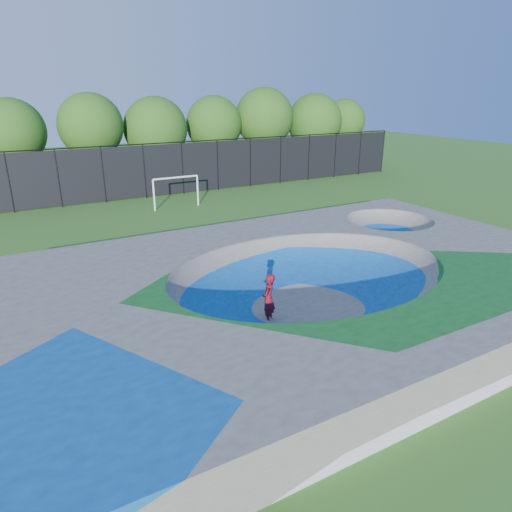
{
  "coord_description": "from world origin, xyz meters",
  "views": [
    {
      "loc": [
        -9.57,
        -12.74,
        7.67
      ],
      "look_at": [
        -0.65,
        3.0,
        1.1
      ],
      "focal_mm": 32.0,
      "sensor_mm": 36.0,
      "label": 1
    }
  ],
  "objects": [
    {
      "name": "soccer_goal",
      "position": [
        0.93,
        16.9,
        1.51
      ],
      "size": [
        3.29,
        0.12,
        2.17
      ],
      "color": "white",
      "rests_on": "ground"
    },
    {
      "name": "skateboard",
      "position": [
        -2.15,
        -0.53,
        0.03
      ],
      "size": [
        0.75,
        0.66,
        0.05
      ],
      "primitive_type": "cube",
      "rotation": [
        0.0,
        0.0,
        0.68
      ],
      "color": "black",
      "rests_on": "ground"
    },
    {
      "name": "ground",
      "position": [
        0.0,
        0.0,
        0.0
      ],
      "size": [
        120.0,
        120.0,
        0.0
      ],
      "primitive_type": "plane",
      "color": "#30631B",
      "rests_on": "ground"
    },
    {
      "name": "skate_deck",
      "position": [
        0.0,
        0.0,
        0.75
      ],
      "size": [
        22.0,
        14.0,
        1.5
      ],
      "primitive_type": "cube",
      "color": "gray",
      "rests_on": "ground"
    },
    {
      "name": "skater",
      "position": [
        -2.15,
        -0.53,
        0.91
      ],
      "size": [
        0.78,
        0.78,
        1.82
      ],
      "primitive_type": "imported",
      "rotation": [
        0.0,
        0.0,
        3.91
      ],
      "color": "red",
      "rests_on": "ground"
    },
    {
      "name": "fence",
      "position": [
        0.0,
        21.0,
        2.1
      ],
      "size": [
        48.09,
        0.09,
        4.04
      ],
      "color": "black",
      "rests_on": "ground"
    },
    {
      "name": "treeline",
      "position": [
        3.58,
        25.85,
        4.88
      ],
      "size": [
        51.98,
        6.62,
        8.04
      ],
      "color": "#473223",
      "rests_on": "ground"
    }
  ]
}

